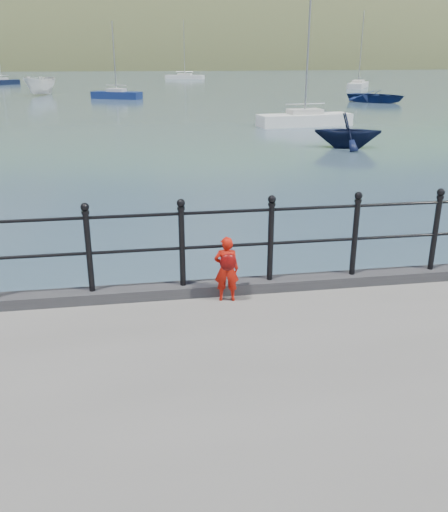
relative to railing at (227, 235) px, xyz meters
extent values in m
plane|color=#2D4251|center=(0.00, 0.15, -1.82)|extent=(600.00, 600.00, 0.00)
cube|color=#28282B|center=(0.00, 0.00, -0.75)|extent=(60.00, 0.30, 0.15)
cylinder|color=black|center=(0.00, 0.00, -0.15)|extent=(18.00, 0.04, 0.04)
cylinder|color=black|center=(0.00, 0.00, 0.32)|extent=(18.00, 0.04, 0.04)
cylinder|color=black|center=(-1.80, 0.00, -0.15)|extent=(0.08, 0.08, 1.05)
sphere|color=black|center=(-1.80, 0.00, 0.47)|extent=(0.11, 0.11, 0.11)
cylinder|color=black|center=(-0.60, 0.00, -0.15)|extent=(0.08, 0.08, 1.05)
sphere|color=black|center=(-0.60, 0.00, 0.47)|extent=(0.11, 0.11, 0.11)
cylinder|color=black|center=(0.60, 0.00, -0.15)|extent=(0.08, 0.08, 1.05)
sphere|color=black|center=(0.60, 0.00, 0.47)|extent=(0.11, 0.11, 0.11)
cylinder|color=black|center=(1.80, 0.00, -0.15)|extent=(0.08, 0.08, 1.05)
sphere|color=black|center=(1.80, 0.00, 0.47)|extent=(0.11, 0.11, 0.11)
cylinder|color=black|center=(3.00, 0.00, -0.15)|extent=(0.08, 0.08, 1.05)
sphere|color=black|center=(3.00, 0.00, 0.47)|extent=(0.11, 0.11, 0.11)
ellipsoid|color=#333A21|center=(20.00, 195.15, -17.22)|extent=(400.00, 100.00, 88.00)
ellipsoid|color=#387026|center=(60.00, 255.15, -29.12)|extent=(600.00, 180.00, 156.00)
cube|color=silver|center=(-35.00, 181.15, 1.18)|extent=(9.00, 6.00, 6.00)
cube|color=#4C4744|center=(-35.00, 181.15, 5.18)|extent=(9.50, 6.50, 2.00)
cube|color=silver|center=(-12.00, 181.15, 1.18)|extent=(9.00, 6.00, 6.00)
cube|color=#4C4744|center=(-12.00, 181.15, 5.18)|extent=(9.50, 6.50, 2.00)
cube|color=silver|center=(18.00, 181.15, 1.18)|extent=(9.00, 6.00, 6.00)
cube|color=#4C4744|center=(18.00, 181.15, 5.18)|extent=(9.50, 6.50, 2.00)
cube|color=silver|center=(45.00, 181.15, 1.18)|extent=(9.00, 6.00, 6.00)
cube|color=#4C4744|center=(45.00, 181.15, 5.18)|extent=(9.50, 6.50, 2.00)
imported|color=red|center=(-0.05, -0.25, -0.38)|extent=(0.35, 0.26, 0.89)
ellipsoid|color=#C30807|center=(-0.05, -0.38, -0.24)|extent=(0.22, 0.11, 0.23)
imported|color=navy|center=(20.96, 41.80, -1.27)|extent=(6.32, 6.53, 1.10)
imported|color=white|center=(-10.72, 56.16, -0.82)|extent=(3.72, 5.58, 2.02)
imported|color=black|center=(8.62, 17.44, -1.02)|extent=(3.62, 3.33, 1.60)
cube|color=silver|center=(8.47, 95.46, -1.57)|extent=(7.11, 4.39, 0.90)
cube|color=beige|center=(8.47, 95.46, -1.07)|extent=(2.75, 2.21, 0.50)
cylinder|color=#A5A5A8|center=(8.47, 95.46, 3.43)|extent=(0.10, 0.10, 9.11)
cylinder|color=#A5A5A8|center=(8.47, 95.46, -0.52)|extent=(2.89, 1.17, 0.06)
cube|color=navy|center=(-2.61, 49.83, -1.57)|extent=(5.10, 3.58, 0.90)
cube|color=beige|center=(-2.61, 49.83, -1.07)|extent=(2.03, 1.75, 0.50)
cylinder|color=#A5A5A8|center=(-2.61, 49.83, 2.07)|extent=(0.10, 0.10, 6.38)
cylinder|color=#A5A5A8|center=(-2.61, 49.83, -0.52)|extent=(2.01, 1.03, 0.06)
cube|color=silver|center=(28.37, 64.04, -1.57)|extent=(5.04, 6.76, 0.90)
cube|color=beige|center=(28.37, 64.04, -1.07)|extent=(2.32, 2.69, 0.50)
cylinder|color=#A5A5A8|center=(28.37, 64.04, 3.23)|extent=(0.10, 0.10, 8.70)
cylinder|color=#A5A5A8|center=(28.37, 64.04, -0.52)|extent=(1.61, 2.65, 0.06)
cube|color=black|center=(-19.73, 80.13, -1.57)|extent=(4.93, 3.73, 0.90)
cube|color=beige|center=(-19.73, 80.13, -1.07)|extent=(1.99, 1.76, 0.50)
cylinder|color=#A5A5A8|center=(-19.73, 80.13, -0.52)|extent=(1.91, 1.15, 0.06)
cube|color=white|center=(9.19, 25.91, -1.57)|extent=(5.94, 2.35, 0.90)
cube|color=beige|center=(9.19, 25.91, -1.07)|extent=(2.15, 1.38, 0.50)
cylinder|color=#A5A5A8|center=(9.19, 25.91, 2.43)|extent=(0.10, 0.10, 7.11)
cylinder|color=#A5A5A8|center=(9.19, 25.91, -0.52)|extent=(2.59, 0.40, 0.06)
camera|label=1|loc=(-1.14, -6.73, 2.24)|focal=38.00mm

